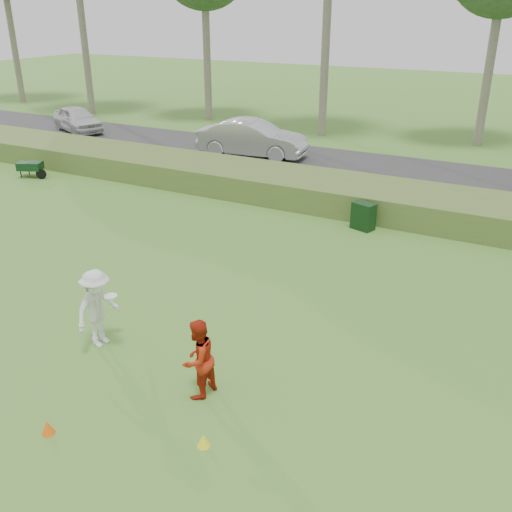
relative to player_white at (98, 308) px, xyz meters
The scene contains 11 objects.
ground 2.48m from the player_white, 24.87° to the right, with size 120.00×120.00×0.00m, color #3E7527.
reed_strip 11.23m from the player_white, 79.16° to the left, with size 80.00×3.00×0.90m, color #476428.
park_road 16.18m from the player_white, 82.50° to the left, with size 80.00×6.00×0.06m, color #2D2D2D.
player_white is the anchor object (origin of this frame).
player_red 2.83m from the player_white, ahead, with size 0.75×0.58×1.54m, color #B4260F.
cone_orange 2.88m from the player_white, 66.33° to the right, with size 0.23×0.23×0.25m, color #F65D0C.
cone_yellow 3.99m from the player_white, 23.71° to the right, with size 0.21×0.21×0.24m, color #FFF21A.
utility_cabinet 9.54m from the player_white, 73.31° to the left, with size 0.70×0.44×0.88m, color black.
wheelbarrow 14.17m from the player_white, 143.48° to the left, with size 1.35×0.93×0.64m.
car_left 22.91m from the player_white, 135.10° to the left, with size 1.63×4.06×1.38m, color silver.
car_mid 16.46m from the player_white, 107.13° to the left, with size 1.78×5.09×1.68m, color silver.
Camera 1 is at (5.65, -6.61, 6.61)m, focal length 40.00 mm.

